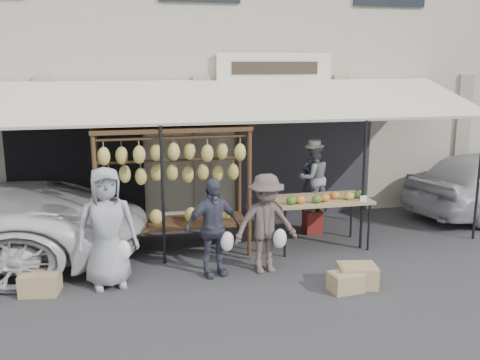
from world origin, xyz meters
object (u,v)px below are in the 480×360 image
(produce_table, at_px, (322,200))
(customer_left, at_px, (107,228))
(customer_mid, at_px, (212,228))
(crate_near_a, at_px, (346,282))
(vendor_right, at_px, (314,178))
(crate_far, at_px, (40,283))
(vendor_left, at_px, (313,179))
(banana_rack, at_px, (172,166))
(customer_right, at_px, (266,224))
(crate_near_b, at_px, (357,276))

(produce_table, relative_size, customer_left, 0.94)
(customer_mid, bearing_deg, crate_near_a, -43.27)
(vendor_right, relative_size, customer_mid, 0.84)
(customer_left, relative_size, crate_near_a, 3.96)
(produce_table, xyz_separation_m, customer_left, (-3.68, -0.90, 0.03))
(crate_far, bearing_deg, vendor_left, 21.18)
(banana_rack, bearing_deg, customer_left, -133.83)
(produce_table, relative_size, crate_far, 3.19)
(vendor_left, bearing_deg, customer_right, 53.21)
(crate_near_a, bearing_deg, vendor_left, 80.36)
(customer_mid, distance_m, crate_near_a, 2.16)
(vendor_right, xyz_separation_m, crate_near_a, (-0.46, -2.68, -0.96))
(vendor_left, relative_size, customer_right, 0.81)
(customer_mid, height_order, customer_right, customer_right)
(vendor_left, height_order, vendor_right, vendor_right)
(customer_left, height_order, customer_right, customer_left)
(customer_right, bearing_deg, banana_rack, 136.20)
(crate_near_b, relative_size, crate_far, 1.04)
(produce_table, relative_size, customer_mid, 1.10)
(vendor_left, distance_m, vendor_right, 0.06)
(crate_far, bearing_deg, customer_right, 1.67)
(banana_rack, xyz_separation_m, crate_near_a, (2.29, -2.07, -1.43))
(produce_table, height_order, vendor_right, vendor_right)
(banana_rack, height_order, customer_left, banana_rack)
(banana_rack, relative_size, crate_near_b, 4.70)
(crate_near_a, distance_m, crate_near_b, 0.26)
(produce_table, relative_size, vendor_left, 1.32)
(vendor_right, xyz_separation_m, crate_far, (-4.81, -1.81, -0.94))
(crate_near_a, bearing_deg, produce_table, 80.34)
(vendor_right, distance_m, customer_mid, 2.82)
(customer_left, xyz_separation_m, crate_near_a, (3.37, -0.94, -0.77))
(customer_mid, bearing_deg, banana_rack, 101.29)
(vendor_left, height_order, customer_left, customer_left)
(banana_rack, bearing_deg, crate_near_a, -42.18)
(vendor_right, height_order, crate_near_b, vendor_right)
(banana_rack, bearing_deg, vendor_right, 12.46)
(banana_rack, distance_m, customer_mid, 1.41)
(produce_table, bearing_deg, crate_near_a, -99.66)
(banana_rack, xyz_separation_m, vendor_right, (2.75, 0.61, -0.47))
(vendor_right, relative_size, customer_left, 0.72)
(banana_rack, distance_m, vendor_right, 2.86)
(produce_table, relative_size, vendor_right, 1.31)
(crate_near_b, bearing_deg, customer_left, 166.98)
(crate_far, bearing_deg, crate_near_b, -9.44)
(vendor_right, distance_m, customer_left, 4.21)
(vendor_right, height_order, customer_right, vendor_right)
(vendor_right, bearing_deg, vendor_left, -96.81)
(produce_table, distance_m, crate_near_b, 1.87)
(produce_table, height_order, crate_near_b, produce_table)
(customer_left, distance_m, customer_right, 2.42)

